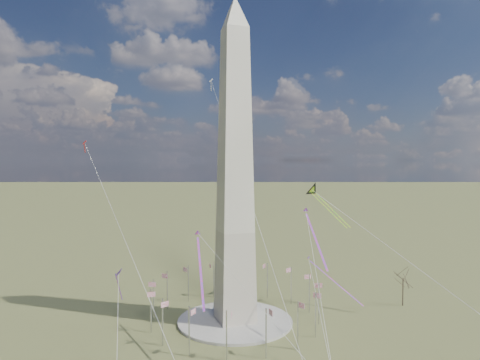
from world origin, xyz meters
name	(u,v)px	position (x,y,z in m)	size (l,w,h in m)	color
ground	(235,322)	(0.00, 0.00, 0.00)	(2000.00, 2000.00, 0.00)	#4F542A
plaza	(235,321)	(0.00, 0.00, 0.40)	(36.00, 36.00, 0.80)	#A5A097
washington_monument	(235,169)	(0.00, 0.00, 47.95)	(15.56, 15.56, 100.00)	#BCB89D
flagpole_ring	(235,299)	(0.00, 0.00, 7.27)	(54.40, 54.40, 13.00)	silver
tree_near	(403,276)	(60.34, -3.99, 10.34)	(8.29, 8.29, 14.50)	#46362A
kite_delta_black	(315,193)	(33.09, 10.03, 39.26)	(10.39, 17.82, 14.61)	black
kite_diamond_purple	(119,276)	(-34.92, 1.50, 17.25)	(2.18, 3.26, 9.74)	#4D1D83
kite_streamer_left	(312,230)	(21.14, -10.88, 29.77)	(5.57, 21.92, 15.18)	#FF2849
kite_streamer_mid	(200,257)	(-14.20, -12.53, 24.30)	(5.09, 23.33, 16.09)	#FF2849
kite_streamer_right	(327,275)	(35.10, 4.37, 10.97)	(13.01, 17.94, 14.41)	#FF2849
kite_small_red	(84,144)	(-44.51, 32.91, 56.57)	(1.18, 1.79, 4.40)	red
kite_small_white	(211,81)	(3.46, 42.21, 82.43)	(1.31, 2.12, 5.11)	silver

